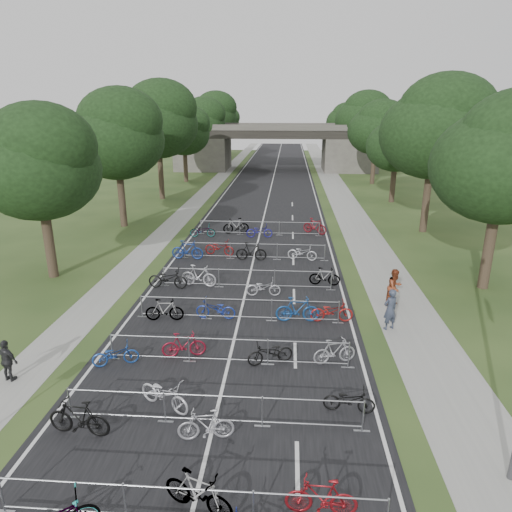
% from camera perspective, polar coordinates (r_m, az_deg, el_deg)
% --- Properties ---
extents(road, '(11.00, 140.00, 0.01)m').
position_cam_1_polar(road, '(59.04, 1.96, 8.86)').
color(road, black).
rests_on(road, ground).
extents(sidewalk_right, '(3.00, 140.00, 0.01)m').
position_cam_1_polar(sidewalk_right, '(59.29, 9.79, 8.65)').
color(sidewalk_right, gray).
rests_on(sidewalk_right, ground).
extents(sidewalk_left, '(2.00, 140.00, 0.01)m').
position_cam_1_polar(sidewalk_left, '(59.79, -5.33, 8.91)').
color(sidewalk_left, gray).
rests_on(sidewalk_left, ground).
extents(lane_markings, '(0.12, 140.00, 0.00)m').
position_cam_1_polar(lane_markings, '(59.05, 1.96, 8.86)').
color(lane_markings, silver).
rests_on(lane_markings, ground).
extents(overpass_bridge, '(31.00, 8.00, 7.05)m').
position_cam_1_polar(overpass_bridge, '(73.51, 2.46, 13.45)').
color(overpass_bridge, '#4D4944').
rests_on(overpass_bridge, ground).
extents(tree_left_0, '(6.72, 6.72, 10.25)m').
position_cam_1_polar(tree_left_0, '(27.88, -25.51, 10.22)').
color(tree_left_0, '#33261C').
rests_on(tree_left_0, ground).
extents(tree_right_0, '(7.17, 7.17, 10.93)m').
position_cam_1_polar(tree_right_0, '(26.64, 28.80, 10.41)').
color(tree_right_0, '#33261C').
rests_on(tree_right_0, ground).
extents(tree_left_1, '(7.56, 7.56, 11.53)m').
position_cam_1_polar(tree_left_1, '(38.69, -16.98, 14.12)').
color(tree_left_1, '#33261C').
rests_on(tree_left_1, ground).
extents(tree_right_1, '(8.18, 8.18, 12.47)m').
position_cam_1_polar(tree_right_1, '(37.81, 21.61, 14.49)').
color(tree_right_1, '#33261C').
rests_on(tree_right_1, ground).
extents(tree_left_2, '(8.40, 8.40, 12.81)m').
position_cam_1_polar(tree_left_2, '(50.06, -12.12, 16.16)').
color(tree_left_2, '#33261C').
rests_on(tree_left_2, ground).
extents(tree_right_2, '(6.16, 6.16, 9.39)m').
position_cam_1_polar(tree_right_2, '(49.51, 17.31, 13.22)').
color(tree_right_2, '#33261C').
rests_on(tree_right_2, ground).
extents(tree_left_3, '(6.72, 6.72, 10.25)m').
position_cam_1_polar(tree_left_3, '(61.75, -8.91, 15.12)').
color(tree_left_3, '#33261C').
rests_on(tree_left_3, ground).
extents(tree_right_3, '(7.17, 7.17, 10.93)m').
position_cam_1_polar(tree_right_3, '(61.20, 14.91, 15.13)').
color(tree_right_3, '#33261C').
rests_on(tree_right_3, ground).
extents(tree_left_4, '(7.56, 7.56, 11.53)m').
position_cam_1_polar(tree_left_4, '(73.46, -6.82, 16.29)').
color(tree_left_4, '#33261C').
rests_on(tree_left_4, ground).
extents(tree_right_4, '(8.18, 8.18, 12.47)m').
position_cam_1_polar(tree_right_4, '(73.00, 13.26, 16.41)').
color(tree_right_4, '#33261C').
rests_on(tree_right_4, ground).
extents(tree_left_5, '(8.40, 8.40, 12.81)m').
position_cam_1_polar(tree_left_5, '(85.26, -5.29, 17.12)').
color(tree_left_5, '#33261C').
rests_on(tree_left_5, ground).
extents(tree_right_5, '(6.16, 6.16, 9.39)m').
position_cam_1_polar(tree_right_5, '(84.94, 11.92, 15.35)').
color(tree_right_5, '#33261C').
rests_on(tree_right_5, ground).
extents(tree_left_6, '(6.72, 6.72, 10.25)m').
position_cam_1_polar(tree_left_6, '(97.16, -4.09, 16.30)').
color(tree_left_6, '#33261C').
rests_on(tree_left_6, ground).
extents(tree_right_6, '(7.17, 7.17, 10.93)m').
position_cam_1_polar(tree_right_6, '(96.82, 11.03, 16.28)').
color(tree_right_6, '#33261C').
rests_on(tree_right_6, ground).
extents(barrier_row_0, '(9.70, 0.08, 1.10)m').
position_cam_1_polar(barrier_row_0, '(12.35, -8.43, -28.50)').
color(barrier_row_0, '#989A9F').
rests_on(barrier_row_0, ground).
extents(barrier_row_1, '(9.70, 0.08, 1.10)m').
position_cam_1_polar(barrier_row_1, '(14.99, -5.38, -18.58)').
color(barrier_row_1, '#989A9F').
rests_on(barrier_row_1, ground).
extents(barrier_row_2, '(9.70, 0.08, 1.10)m').
position_cam_1_polar(barrier_row_2, '(17.97, -3.50, -11.75)').
color(barrier_row_2, '#989A9F').
rests_on(barrier_row_2, ground).
extents(barrier_row_3, '(9.70, 0.08, 1.10)m').
position_cam_1_polar(barrier_row_3, '(21.33, -2.17, -6.68)').
color(barrier_row_3, '#989A9F').
rests_on(barrier_row_3, ground).
extents(barrier_row_4, '(9.70, 0.08, 1.10)m').
position_cam_1_polar(barrier_row_4, '(24.99, -1.19, -2.85)').
color(barrier_row_4, '#989A9F').
rests_on(barrier_row_4, ground).
extents(barrier_row_5, '(9.70, 0.08, 1.10)m').
position_cam_1_polar(barrier_row_5, '(29.70, -0.31, 0.59)').
color(barrier_row_5, '#989A9F').
rests_on(barrier_row_5, ground).
extents(barrier_row_6, '(9.70, 0.08, 1.10)m').
position_cam_1_polar(barrier_row_6, '(35.45, 0.44, 3.51)').
color(barrier_row_6, '#989A9F').
rests_on(barrier_row_6, ground).
extents(bike_1, '(2.00, 1.22, 1.16)m').
position_cam_1_polar(bike_1, '(12.54, -7.24, -27.31)').
color(bike_1, '#989A9F').
rests_on(bike_1, ground).
extents(bike_3, '(1.78, 0.55, 1.06)m').
position_cam_1_polar(bike_3, '(12.53, 8.16, -27.70)').
color(bike_3, maroon).
rests_on(bike_3, ground).
extents(bike_4, '(2.04, 0.78, 1.20)m').
position_cam_1_polar(bike_4, '(15.48, -21.27, -18.34)').
color(bike_4, black).
rests_on(bike_4, ground).
extents(bike_5, '(2.11, 1.57, 1.06)m').
position_cam_1_polar(bike_5, '(15.90, -11.38, -16.57)').
color(bike_5, '#BBBBC3').
rests_on(bike_5, ground).
extents(bike_6, '(1.76, 0.76, 1.02)m').
position_cam_1_polar(bike_6, '(14.49, -6.27, -20.26)').
color(bike_6, '#A5A5AD').
rests_on(bike_6, ground).
extents(bike_7, '(1.72, 0.73, 0.88)m').
position_cam_1_polar(bike_7, '(15.79, 11.56, -17.24)').
color(bike_7, black).
rests_on(bike_7, ground).
extents(bike_8, '(1.85, 1.14, 0.92)m').
position_cam_1_polar(bike_8, '(18.67, -17.17, -11.69)').
color(bike_8, '#1A4192').
rests_on(bike_8, ground).
extents(bike_9, '(1.82, 0.85, 1.05)m').
position_cam_1_polar(bike_9, '(18.60, -9.01, -10.93)').
color(bike_9, maroon).
rests_on(bike_9, ground).
extents(bike_10, '(1.93, 1.25, 0.96)m').
position_cam_1_polar(bike_10, '(17.94, 1.81, -12.02)').
color(bike_10, black).
rests_on(bike_10, ground).
extents(bike_11, '(1.79, 0.96, 1.03)m').
position_cam_1_polar(bike_11, '(18.22, 9.80, -11.67)').
color(bike_11, '#9FA0A6').
rests_on(bike_11, ground).
extents(bike_12, '(1.82, 0.65, 1.07)m').
position_cam_1_polar(bike_12, '(21.68, -11.37, -6.64)').
color(bike_12, '#989A9F').
rests_on(bike_12, ground).
extents(bike_13, '(1.91, 0.76, 0.99)m').
position_cam_1_polar(bike_13, '(21.55, -5.08, -6.63)').
color(bike_13, navy).
rests_on(bike_13, ground).
extents(bike_14, '(2.06, 0.69, 1.22)m').
position_cam_1_polar(bike_14, '(21.22, 5.22, -6.69)').
color(bike_14, navy).
rests_on(bike_14, ground).
extents(bike_15, '(2.01, 0.82, 1.03)m').
position_cam_1_polar(bike_15, '(21.47, 9.44, -6.84)').
color(bike_15, maroon).
rests_on(bike_15, ground).
extents(bike_16, '(2.19, 0.85, 1.14)m').
position_cam_1_polar(bike_16, '(25.41, -10.97, -2.78)').
color(bike_16, black).
rests_on(bike_16, ground).
extents(bike_17, '(2.11, 0.92, 1.23)m').
position_cam_1_polar(bike_17, '(25.42, -7.17, -2.47)').
color(bike_17, '#B4B3BB').
rests_on(bike_17, ground).
extents(bike_18, '(1.84, 0.74, 0.95)m').
position_cam_1_polar(bike_18, '(23.99, 0.93, -3.95)').
color(bike_18, '#A5A5AD').
rests_on(bike_18, ground).
extents(bike_19, '(1.74, 0.63, 1.03)m').
position_cam_1_polar(bike_19, '(25.66, 8.58, -2.57)').
color(bike_19, '#989A9F').
rests_on(bike_19, ground).
extents(bike_20, '(2.12, 0.68, 1.26)m').
position_cam_1_polar(bike_20, '(30.01, -8.57, 0.74)').
color(bike_20, navy).
rests_on(bike_20, ground).
extents(bike_21, '(2.14, 1.12, 1.07)m').
position_cam_1_polar(bike_21, '(30.62, -4.59, 1.05)').
color(bike_21, maroon).
rests_on(bike_21, ground).
extents(bike_22, '(2.01, 0.60, 1.20)m').
position_cam_1_polar(bike_22, '(29.47, -0.61, 0.57)').
color(bike_22, black).
rests_on(bike_22, ground).
extents(bike_23, '(2.01, 1.04, 1.01)m').
position_cam_1_polar(bike_23, '(29.73, 5.80, 0.44)').
color(bike_23, '#B5B7BE').
rests_on(bike_23, ground).
extents(bike_24, '(1.99, 0.85, 1.02)m').
position_cam_1_polar(bike_24, '(35.07, -6.70, 3.16)').
color(bike_24, '#989A9F').
rests_on(bike_24, ground).
extents(bike_25, '(2.12, 1.07, 1.22)m').
position_cam_1_polar(bike_25, '(35.90, -2.51, 3.78)').
color(bike_25, '#989A9F').
rests_on(bike_25, ground).
extents(bike_26, '(2.03, 0.83, 1.04)m').
position_cam_1_polar(bike_26, '(34.73, 0.43, 3.15)').
color(bike_26, navy).
rests_on(bike_26, ground).
extents(bike_27, '(2.03, 1.57, 1.22)m').
position_cam_1_polar(bike_27, '(36.05, 7.36, 3.71)').
color(bike_27, maroon).
rests_on(bike_27, ground).
extents(pedestrian_a, '(0.83, 0.72, 1.91)m').
position_cam_1_polar(pedestrian_a, '(21.18, 16.42, -6.43)').
color(pedestrian_a, '#313749').
rests_on(pedestrian_a, ground).
extents(pedestrian_b, '(1.16, 1.13, 1.88)m').
position_cam_1_polar(pedestrian_b, '(23.78, 16.94, -3.78)').
color(pedestrian_b, maroon).
rests_on(pedestrian_b, ground).
extents(pedestrian_c, '(1.02, 0.64, 1.61)m').
position_cam_1_polar(pedestrian_c, '(19.04, -28.66, -11.44)').
color(pedestrian_c, '#252528').
rests_on(pedestrian_c, ground).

